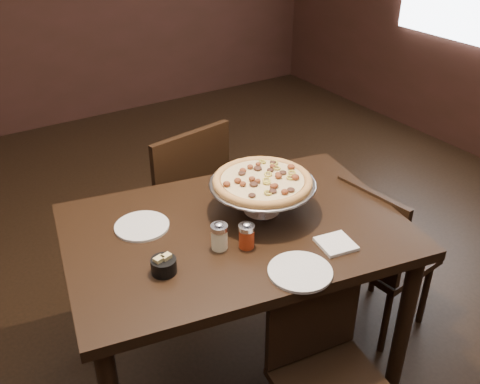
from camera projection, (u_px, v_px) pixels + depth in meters
room at (242, 91)px, 1.87m from camera, size 6.04×7.04×2.84m
dining_table at (236, 249)px, 2.20m from camera, size 1.49×1.13×0.84m
pizza_stand at (262, 181)px, 2.16m from camera, size 0.44×0.44×0.18m
parmesan_shaker at (219, 236)px, 1.99m from camera, size 0.07×0.07×0.11m
pepper_flake_shaker at (247, 236)px, 2.00m from camera, size 0.06×0.06×0.11m
packet_caddy at (164, 265)px, 1.88m from camera, size 0.09×0.09×0.07m
napkin_stack at (336, 244)px, 2.03m from camera, size 0.15×0.15×0.01m
plate_left at (142, 226)px, 2.13m from camera, size 0.22×0.22×0.01m
plate_near at (300, 272)px, 1.89m from camera, size 0.23×0.23×0.01m
serving_spatula at (278, 191)px, 2.10m from camera, size 0.13×0.13×0.02m
chair_far at (180, 202)px, 2.88m from camera, size 0.53×0.53×0.99m
chair_near at (326, 367)px, 2.01m from camera, size 0.44×0.44×0.84m
chair_side at (379, 253)px, 2.61m from camera, size 0.44×0.44×0.85m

